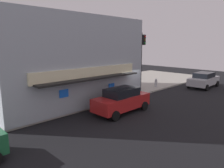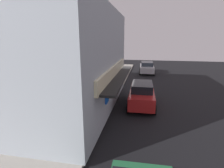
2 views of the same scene
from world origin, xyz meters
name	(u,v)px [view 1 (image 1 of 2)]	position (x,y,z in m)	size (l,w,h in m)	color
ground_plane	(129,99)	(0.00, 0.00, 0.00)	(52.00, 52.00, 0.00)	black
sidewalk	(93,89)	(0.00, 5.01, 0.07)	(34.67, 10.02, 0.14)	#A39E93
corner_building	(54,59)	(-4.32, 4.85, 3.45)	(11.66, 10.81, 6.61)	#9EA8B2
traffic_light	(142,55)	(2.64, 0.72, 3.74)	(0.32, 0.58, 5.64)	black
fire_hydrant	(156,83)	(5.58, 0.97, 0.58)	(0.51, 0.27, 0.90)	#B2B2B7
trash_can	(114,91)	(-0.63, 1.24, 0.57)	(0.56, 0.56, 0.86)	#2D2D2D
pedestrian	(135,79)	(3.39, 2.16, 1.10)	(0.54, 0.55, 1.73)	black
potted_plant_by_doorway	(88,94)	(-2.95, 1.95, 0.58)	(0.51, 0.51, 0.83)	#59595B
parked_car_red	(122,100)	(-3.07, -2.03, 0.89)	(4.32, 1.99, 1.73)	#AD1E1E
parked_car_silver	(204,80)	(9.78, -2.43, 0.85)	(4.54, 2.21, 1.64)	#B7B7BC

